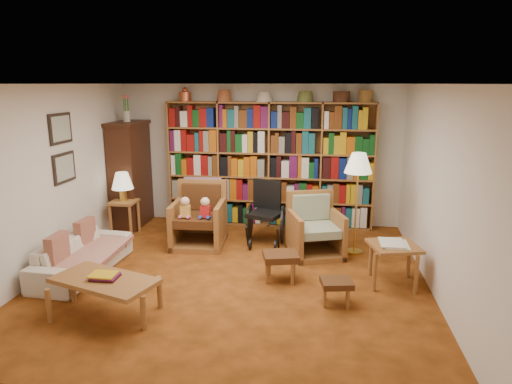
% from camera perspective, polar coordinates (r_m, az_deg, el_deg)
% --- Properties ---
extents(floor, '(5.00, 5.00, 0.00)m').
position_cam_1_polar(floor, '(6.20, -2.73, -10.41)').
color(floor, '#954916').
rests_on(floor, ground).
extents(ceiling, '(5.00, 5.00, 0.00)m').
position_cam_1_polar(ceiling, '(5.68, -3.02, 13.35)').
color(ceiling, white).
rests_on(ceiling, wall_back).
extents(wall_back, '(5.00, 0.00, 5.00)m').
position_cam_1_polar(wall_back, '(8.24, 0.45, 4.66)').
color(wall_back, silver).
rests_on(wall_back, floor).
extents(wall_front, '(5.00, 0.00, 5.00)m').
position_cam_1_polar(wall_front, '(3.49, -10.78, -7.90)').
color(wall_front, silver).
rests_on(wall_front, floor).
extents(wall_left, '(0.00, 5.00, 5.00)m').
position_cam_1_polar(wall_left, '(6.75, -24.21, 1.51)').
color(wall_left, silver).
rests_on(wall_left, floor).
extents(wall_right, '(0.00, 5.00, 5.00)m').
position_cam_1_polar(wall_right, '(5.88, 21.80, 0.12)').
color(wall_right, silver).
rests_on(wall_right, floor).
extents(bookshelf, '(3.60, 0.30, 2.42)m').
position_cam_1_polar(bookshelf, '(8.06, 1.70, 3.89)').
color(bookshelf, olive).
rests_on(bookshelf, floor).
extents(curio_cabinet, '(0.50, 0.95, 2.40)m').
position_cam_1_polar(curio_cabinet, '(8.42, -15.43, 2.32)').
color(curio_cabinet, '#3D1B10').
rests_on(curio_cabinet, floor).
extents(framed_pictures, '(0.03, 0.52, 0.97)m').
position_cam_1_polar(framed_pictures, '(6.93, -23.05, 5.06)').
color(framed_pictures, black).
rests_on(framed_pictures, wall_left).
extents(sofa, '(1.68, 0.74, 0.48)m').
position_cam_1_polar(sofa, '(6.64, -20.88, -7.45)').
color(sofa, beige).
rests_on(sofa, floor).
extents(sofa_throw, '(0.83, 1.50, 0.04)m').
position_cam_1_polar(sofa_throw, '(6.59, -20.54, -7.00)').
color(sofa_throw, beige).
rests_on(sofa_throw, sofa).
extents(cushion_left, '(0.14, 0.38, 0.37)m').
position_cam_1_polar(cushion_left, '(6.92, -20.58, -4.74)').
color(cushion_left, maroon).
rests_on(cushion_left, sofa).
extents(cushion_right, '(0.12, 0.39, 0.38)m').
position_cam_1_polar(cushion_right, '(6.35, -23.58, -6.63)').
color(cushion_right, maroon).
rests_on(cushion_right, sofa).
extents(side_table_lamp, '(0.43, 0.43, 0.59)m').
position_cam_1_polar(side_table_lamp, '(7.98, -16.15, -2.12)').
color(side_table_lamp, olive).
rests_on(side_table_lamp, floor).
extents(table_lamp, '(0.36, 0.36, 0.49)m').
position_cam_1_polar(table_lamp, '(7.87, -16.38, 1.24)').
color(table_lamp, gold).
rests_on(table_lamp, side_table_lamp).
extents(armchair_leather, '(0.84, 0.89, 1.01)m').
position_cam_1_polar(armchair_leather, '(7.33, -6.98, -3.29)').
color(armchair_leather, olive).
rests_on(armchair_leather, floor).
extents(armchair_sage, '(0.97, 0.97, 0.91)m').
position_cam_1_polar(armchair_sage, '(6.94, 7.48, -4.80)').
color(armchair_sage, olive).
rests_on(armchair_sage, floor).
extents(wheelchair, '(0.62, 0.80, 1.00)m').
position_cam_1_polar(wheelchair, '(7.32, 1.26, -2.85)').
color(wheelchair, black).
rests_on(wheelchair, floor).
extents(floor_lamp, '(0.40, 0.40, 1.53)m').
position_cam_1_polar(floor_lamp, '(6.81, 12.66, 3.05)').
color(floor_lamp, gold).
rests_on(floor_lamp, floor).
extents(side_table_papers, '(0.69, 0.69, 0.56)m').
position_cam_1_polar(side_table_papers, '(6.04, 16.82, -6.99)').
color(side_table_papers, olive).
rests_on(side_table_papers, floor).
extents(footstool_a, '(0.52, 0.47, 0.37)m').
position_cam_1_polar(footstool_a, '(5.96, 3.11, -8.27)').
color(footstool_a, '#492513').
rests_on(footstool_a, floor).
extents(footstool_b, '(0.40, 0.36, 0.30)m').
position_cam_1_polar(footstool_b, '(5.45, 10.05, -11.32)').
color(footstool_b, '#492513').
rests_on(footstool_b, floor).
extents(coffee_table, '(1.27, 0.91, 0.49)m').
position_cam_1_polar(coffee_table, '(5.34, -18.39, -10.70)').
color(coffee_table, olive).
rests_on(coffee_table, floor).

